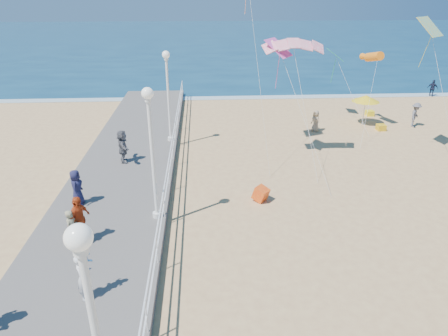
{
  "coord_description": "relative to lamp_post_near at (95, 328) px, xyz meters",
  "views": [
    {
      "loc": [
        -3.46,
        -14.15,
        8.92
      ],
      "look_at": [
        -2.5,
        2.0,
        1.6
      ],
      "focal_mm": 32.0,
      "sensor_mm": 36.0,
      "label": 1
    }
  ],
  "objects": [
    {
      "name": "beach_umbrella",
      "position": [
        13.37,
        21.45,
        -1.75
      ],
      "size": [
        1.9,
        1.9,
        2.14
      ],
      "color": "white",
      "rests_on": "ground"
    },
    {
      "name": "box_kite",
      "position": [
        4.52,
        10.77,
        -3.36
      ],
      "size": [
        0.9,
        0.88,
        0.74
      ],
      "primitive_type": "cube",
      "rotation": [
        0.31,
        0.0,
        0.86
      ],
      "color": "red",
      "rests_on": "ground"
    },
    {
      "name": "kite_diamond_pink",
      "position": [
        5.92,
        15.64,
        2.47
      ],
      "size": [
        1.67,
        1.75,
        0.86
      ],
      "primitive_type": "cube",
      "rotation": [
        0.66,
        0.0,
        1.01
      ],
      "color": "#F75BC1"
    },
    {
      "name": "beach_walker_a",
      "position": [
        16.78,
        20.79,
        -2.81
      ],
      "size": [
        1.19,
        1.25,
        1.71
      ],
      "primitive_type": "imported",
      "rotation": [
        0.0,
        0.0,
        0.88
      ],
      "color": "#5D5D62",
      "rests_on": "ground"
    },
    {
      "name": "surf_line",
      "position": [
        5.35,
        29.5,
        -3.63
      ],
      "size": [
        160.0,
        1.2,
        0.04
      ],
      "primitive_type": "cube",
      "color": "silver",
      "rests_on": "ground"
    },
    {
      "name": "beach_walker_b",
      "position": [
        22.59,
        29.01,
        -2.91
      ],
      "size": [
        0.9,
        0.84,
        1.49
      ],
      "primitive_type": "imported",
      "rotation": [
        0.0,
        0.0,
        2.44
      ],
      "color": "#1A2039",
      "rests_on": "ground"
    },
    {
      "name": "kite_diamond_multi",
      "position": [
        13.71,
        15.76,
        3.45
      ],
      "size": [
        1.7,
        1.65,
        0.93
      ],
      "primitive_type": "cube",
      "rotation": [
        0.74,
        0.0,
        0.69
      ],
      "color": "#19A4D6"
    },
    {
      "name": "lamp_post_near",
      "position": [
        0.0,
        0.0,
        0.0
      ],
      "size": [
        0.44,
        0.44,
        5.32
      ],
      "color": "white",
      "rests_on": "boardwalk"
    },
    {
      "name": "lamp_post_far",
      "position": [
        0.0,
        18.0,
        0.0
      ],
      "size": [
        0.44,
        0.44,
        5.32
      ],
      "color": "white",
      "rests_on": "boardwalk"
    },
    {
      "name": "kite_windsock",
      "position": [
        13.17,
        20.71,
        1.19
      ],
      "size": [
        0.98,
        2.51,
        1.04
      ],
      "primitive_type": "cylinder",
      "rotation": [
        1.36,
        0.0,
        0.17
      ],
      "color": "orange"
    },
    {
      "name": "spectator_6",
      "position": [
        -2.74,
        7.08,
        -2.52
      ],
      "size": [
        0.5,
        0.63,
        1.49
      ],
      "primitive_type": "imported",
      "rotation": [
        0.0,
        0.0,
        1.27
      ],
      "color": "gray",
      "rests_on": "boardwalk"
    },
    {
      "name": "spectator_5",
      "position": [
        -2.29,
        14.79,
        -2.37
      ],
      "size": [
        0.89,
        1.72,
        1.77
      ],
      "primitive_type": "imported",
      "rotation": [
        0.0,
        0.0,
        1.81
      ],
      "color": "#59595E",
      "rests_on": "boardwalk"
    },
    {
      "name": "railing",
      "position": [
        0.3,
        9.0,
        -2.41
      ],
      "size": [
        0.05,
        42.0,
        0.55
      ],
      "color": "white",
      "rests_on": "boardwalk"
    },
    {
      "name": "ground",
      "position": [
        5.35,
        9.0,
        -3.66
      ],
      "size": [
        160.0,
        160.0,
        0.0
      ],
      "primitive_type": "plane",
      "color": "tan",
      "rests_on": "ground"
    },
    {
      "name": "ocean",
      "position": [
        5.35,
        74.0,
        -3.65
      ],
      "size": [
        160.0,
        90.0,
        0.05
      ],
      "primitive_type": "cube",
      "color": "#0D3350",
      "rests_on": "ground"
    },
    {
      "name": "lamp_post_mid",
      "position": [
        0.0,
        9.0,
        0.0
      ],
      "size": [
        0.44,
        0.44,
        5.32
      ],
      "color": "white",
      "rests_on": "boardwalk"
    },
    {
      "name": "boardwalk",
      "position": [
        -2.15,
        9.0,
        -3.46
      ],
      "size": [
        5.0,
        44.0,
        0.4
      ],
      "primitive_type": "cube",
      "color": "slate",
      "rests_on": "ground"
    },
    {
      "name": "spectator_4",
      "position": [
        -3.46,
        10.26,
        -2.47
      ],
      "size": [
        0.52,
        0.79,
        1.59
      ],
      "primitive_type": "imported",
      "rotation": [
        0.0,
        0.0,
        1.59
      ],
      "color": "#1B1B3C",
      "rests_on": "boardwalk"
    },
    {
      "name": "beach_walker_c",
      "position": [
        9.59,
        20.21,
        -2.93
      ],
      "size": [
        0.69,
        0.83,
        1.47
      ],
      "primitive_type": "imported",
      "rotation": [
        0.0,
        0.0,
        -1.22
      ],
      "color": "gray",
      "rests_on": "ground"
    },
    {
      "name": "kite_parafoil",
      "position": [
        6.64,
        15.39,
        2.73
      ],
      "size": [
        3.2,
        0.94,
        0.65
      ],
      "primitive_type": null,
      "rotation": [
        0.44,
        0.0,
        0.0
      ],
      "color": "#E31A44"
    },
    {
      "name": "beach_chair_left",
      "position": [
        14.18,
        20.19,
        -3.46
      ],
      "size": [
        0.55,
        0.55,
        0.4
      ],
      "primitive_type": "cube",
      "color": "gold",
      "rests_on": "ground"
    },
    {
      "name": "woman_holding_toddler",
      "position": [
        -1.7,
        4.44,
        -2.5
      ],
      "size": [
        0.37,
        0.56,
        1.52
      ],
      "primitive_type": "imported",
      "rotation": [
        0.0,
        0.0,
        1.56
      ],
      "color": "white",
      "rests_on": "boardwalk"
    },
    {
      "name": "kite_diamond_green",
      "position": [
        11.46,
        23.33,
        0.95
      ],
      "size": [
        1.22,
        1.42,
        0.76
      ],
      "primitive_type": "cube",
      "rotation": [
        0.61,
        0.0,
        1.44
      ],
      "color": "green"
    },
    {
      "name": "spectator_3",
      "position": [
        -2.59,
        7.41,
        -2.34
      ],
      "size": [
        0.86,
        1.17,
        1.84
      ],
      "primitive_type": "imported",
      "rotation": [
        0.0,
        0.0,
        1.13
      ],
      "color": "#B73D16",
      "rests_on": "boardwalk"
    },
    {
      "name": "beach_chair_right",
      "position": [
        14.74,
        23.58,
        -3.46
      ],
      "size": [
        0.55,
        0.55,
        0.4
      ],
      "primitive_type": "cube",
      "color": "yellow",
      "rests_on": "ground"
    },
    {
      "name": "toddler_held",
      "position": [
        -1.55,
        4.59,
        -1.96
      ],
      "size": [
        0.35,
        0.45,
        0.91
      ],
      "primitive_type": "imported",
      "rotation": [
        0.0,
        0.0,
        1.56
      ],
      "color": "#3178B8",
      "rests_on": "boardwalk"
    }
  ]
}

